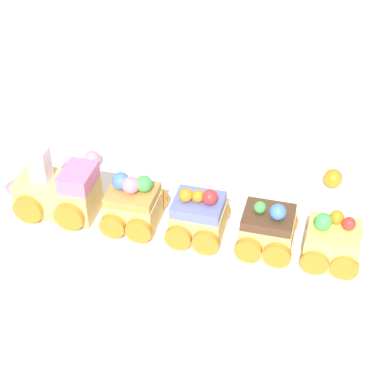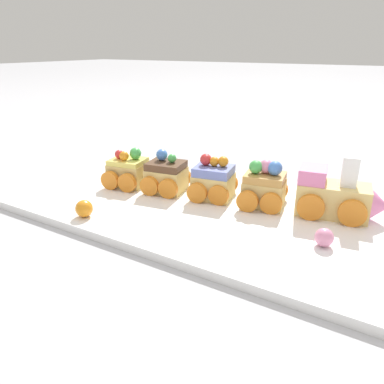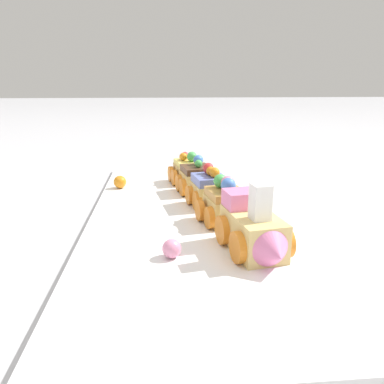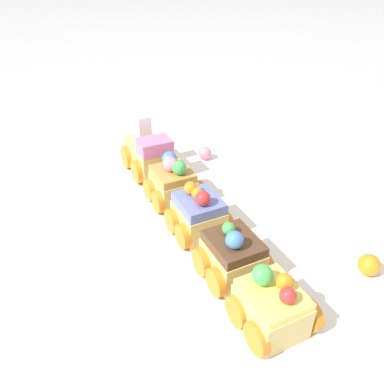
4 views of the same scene
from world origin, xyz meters
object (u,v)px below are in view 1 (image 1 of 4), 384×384
Objects in this scene: cake_train_locomotive at (52,192)px; cake_car_chocolate at (268,230)px; cake_car_blueberry at (198,217)px; cake_car_caramel at (133,205)px; cake_car_lemon at (332,241)px; gumball_pink at (92,159)px; gumball_orange at (333,178)px.

cake_car_chocolate is (-0.27, -0.04, -0.00)m from cake_train_locomotive.
cake_train_locomotive is at bearing -0.06° from cake_car_blueberry.
cake_car_caramel is 0.24m from cake_car_lemon.
cake_car_blueberry reaches higher than gumball_pink.
cake_car_caramel is 1.00× the size of cake_car_lemon.
gumball_pink is at bearing -29.79° from cake_car_blueberry.
cake_car_blueberry reaches higher than cake_car_chocolate.
cake_train_locomotive is 5.23× the size of gumball_orange.
cake_car_caramel is 3.40× the size of gumball_pink.
cake_car_lemon is (-0.07, -0.01, -0.00)m from cake_car_chocolate.
cake_car_chocolate is 3.40× the size of gumball_pink.
cake_car_blueberry is (-0.08, -0.01, -0.00)m from cake_car_caramel.
cake_car_chocolate reaches higher than gumball_orange.
cake_train_locomotive is 1.67× the size of cake_car_caramel.
gumball_orange is (-0.31, -0.09, 0.00)m from gumball_pink.
cake_car_blueberry reaches higher than cake_car_lemon.
gumball_orange is (-0.31, -0.19, -0.02)m from cake_train_locomotive.
cake_train_locomotive reaches higher than gumball_pink.
gumball_pink is at bearing 16.12° from gumball_orange.
cake_car_chocolate is (-0.16, -0.03, -0.00)m from cake_car_caramel.
cake_train_locomotive is at bearing 31.93° from gumball_orange.
gumball_orange is at bearing -157.71° from cake_train_locomotive.
cake_train_locomotive is 0.19m from cake_car_blueberry.
gumball_orange is at bearing -115.37° from cake_car_chocolate.
gumball_orange is at bearing -163.88° from gumball_pink.
cake_car_lemon is at bearing -179.99° from cake_car_blueberry.
cake_car_chocolate reaches higher than gumball_pink.
gumball_pink is (0.35, -0.04, -0.01)m from cake_car_lemon.
cake_train_locomotive is 0.27m from cake_car_chocolate.
cake_car_chocolate is at bearing 74.26° from gumball_orange.
gumball_pink is 0.92× the size of gumball_orange.
cake_car_chocolate is at bearing 179.96° from cake_car_blueberry.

